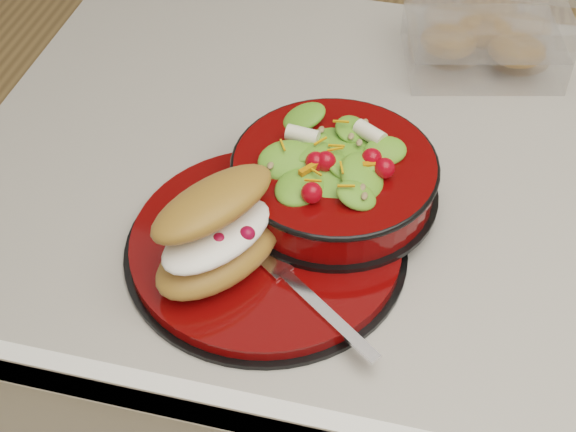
% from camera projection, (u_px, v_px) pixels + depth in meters
% --- Properties ---
extents(island_counter, '(1.24, 0.74, 0.90)m').
position_uv_depth(island_counter, '(427.00, 382.00, 1.28)').
color(island_counter, beige).
rests_on(island_counter, ground).
extents(dinner_plate, '(0.31, 0.31, 0.02)m').
position_uv_depth(dinner_plate, '(266.00, 245.00, 0.87)').
color(dinner_plate, black).
rests_on(dinner_plate, island_counter).
extents(salad_bowl, '(0.24, 0.24, 0.10)m').
position_uv_depth(salad_bowl, '(334.00, 170.00, 0.89)').
color(salad_bowl, black).
rests_on(salad_bowl, dinner_plate).
extents(croissant, '(0.15, 0.19, 0.09)m').
position_uv_depth(croissant, '(219.00, 233.00, 0.81)').
color(croissant, '#A16331').
rests_on(croissant, dinner_plate).
extents(fork, '(0.15, 0.12, 0.00)m').
position_uv_depth(fork, '(310.00, 298.00, 0.81)').
color(fork, silver).
rests_on(fork, dinner_plate).
extents(pastry_box, '(0.24, 0.19, 0.09)m').
position_uv_depth(pastry_box, '(484.00, 36.00, 1.10)').
color(pastry_box, white).
rests_on(pastry_box, island_counter).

